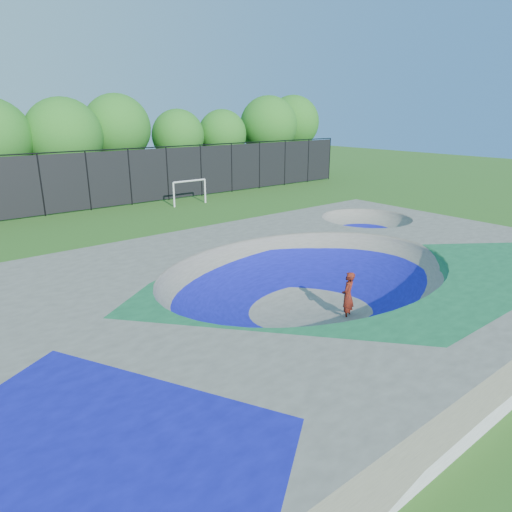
{
  "coord_description": "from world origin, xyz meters",
  "views": [
    {
      "loc": [
        -10.58,
        -10.21,
        6.48
      ],
      "look_at": [
        0.09,
        3.0,
        1.1
      ],
      "focal_mm": 32.0,
      "sensor_mm": 36.0,
      "label": 1
    }
  ],
  "objects": [
    {
      "name": "skater",
      "position": [
        0.28,
        -1.47,
        0.81
      ],
      "size": [
        0.7,
        0.59,
        1.62
      ],
      "primitive_type": "imported",
      "rotation": [
        0.0,
        0.0,
        3.55
      ],
      "color": "#AF260E",
      "rests_on": "ground"
    },
    {
      "name": "treeline",
      "position": [
        1.12,
        25.72,
        4.96
      ],
      "size": [
        53.37,
        6.99,
        8.18
      ],
      "color": "#4D3526",
      "rests_on": "ground"
    },
    {
      "name": "skateboard",
      "position": [
        0.28,
        -1.47,
        0.03
      ],
      "size": [
        0.81,
        0.43,
        0.05
      ],
      "primitive_type": "cube",
      "rotation": [
        0.0,
        0.0,
        0.29
      ],
      "color": "black",
      "rests_on": "ground"
    },
    {
      "name": "fence",
      "position": [
        0.0,
        21.0,
        2.1
      ],
      "size": [
        48.09,
        0.09,
        4.04
      ],
      "color": "black",
      "rests_on": "ground"
    },
    {
      "name": "ground",
      "position": [
        0.0,
        0.0,
        0.0
      ],
      "size": [
        120.0,
        120.0,
        0.0
      ],
      "primitive_type": "plane",
      "color": "#255417",
      "rests_on": "ground"
    },
    {
      "name": "soccer_goal",
      "position": [
        6.29,
        18.31,
        1.24
      ],
      "size": [
        2.73,
        0.12,
        1.8
      ],
      "color": "silver",
      "rests_on": "ground"
    },
    {
      "name": "skate_deck",
      "position": [
        0.0,
        0.0,
        0.75
      ],
      "size": [
        22.0,
        14.0,
        1.5
      ],
      "primitive_type": "cube",
      "color": "gray",
      "rests_on": "ground"
    }
  ]
}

